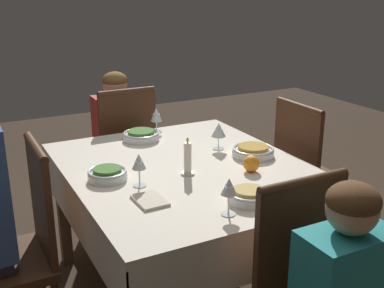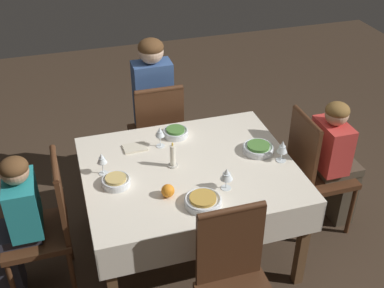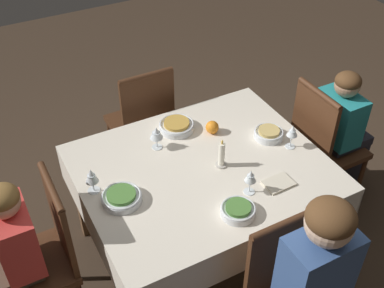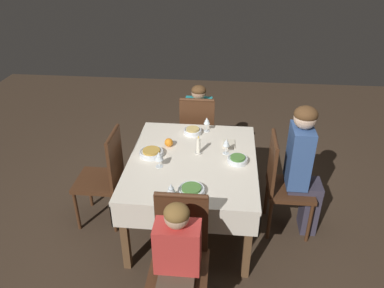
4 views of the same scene
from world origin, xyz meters
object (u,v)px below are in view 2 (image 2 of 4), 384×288
object	(u,v)px
candle_centerpiece	(173,157)
orange_fruit	(168,191)
chair_east	(46,222)
wine_glass_east	(102,159)
bowl_south	(175,132)
chair_south	(158,131)
chair_west	(314,168)
person_adult_denim	(152,102)
bowl_east	(116,181)
napkin_red_folded	(135,148)
wine_glass_west	(282,147)
wine_glass_south	(160,133)
bowl_west	(258,148)
bowl_north	(203,201)
chair_north	(236,284)
wine_glass_north	(227,175)
dining_table	(189,177)
person_child_teal	(16,223)
person_child_red	(336,159)

from	to	relation	value
candle_centerpiece	orange_fruit	world-z (taller)	candle_centerpiece
chair_east	wine_glass_east	world-z (taller)	chair_east
bowl_south	chair_south	bearing A→B (deg)	-84.47
chair_west	chair_east	bearing A→B (deg)	90.90
chair_south	person_adult_denim	xyz separation A→B (m)	(-0.00, -0.15, 0.19)
bowl_east	napkin_red_folded	xyz separation A→B (m)	(-0.19, -0.36, -0.02)
chair_west	wine_glass_west	bearing A→B (deg)	106.72
wine_glass_east	candle_centerpiece	size ratio (longest dim) A/B	0.84
person_adult_denim	bowl_east	xyz separation A→B (m)	(0.45, 1.01, 0.04)
chair_south	wine_glass_south	bearing A→B (deg)	79.78
chair_east	bowl_west	bearing A→B (deg)	92.82
wine_glass_east	bowl_north	xyz separation A→B (m)	(-0.51, 0.46, -0.08)
bowl_north	bowl_east	bearing A→B (deg)	-36.07
chair_north	wine_glass_north	xyz separation A→B (m)	(-0.13, -0.54, 0.31)
person_adult_denim	dining_table	bearing A→B (deg)	91.48
person_child_teal	candle_centerpiece	distance (m)	1.03
wine_glass_south	wine_glass_north	bearing A→B (deg)	115.77
dining_table	chair_east	world-z (taller)	chair_east
chair_west	wine_glass_west	distance (m)	0.46
bowl_north	bowl_south	bearing A→B (deg)	-93.23
person_child_teal	bowl_south	world-z (taller)	person_child_teal
person_child_red	bowl_west	xyz separation A→B (m)	(0.60, -0.04, 0.19)
chair_east	chair_west	world-z (taller)	same
dining_table	wine_glass_west	xyz separation A→B (m)	(-0.60, 0.10, 0.18)
dining_table	napkin_red_folded	world-z (taller)	napkin_red_folded
chair_south	bowl_north	distance (m)	1.21
bowl_west	wine_glass_south	bearing A→B (deg)	-22.40
bowl_north	bowl_west	bearing A→B (deg)	-141.75
person_adult_denim	wine_glass_north	xyz separation A→B (m)	(-0.18, 1.24, 0.12)
chair_south	wine_glass_west	distance (m)	1.15
chair_east	candle_centerpiece	xyz separation A→B (m)	(-0.83, -0.07, 0.27)
person_child_teal	wine_glass_west	size ratio (longest dim) A/B	6.74
dining_table	chair_east	xyz separation A→B (m)	(0.93, 0.03, -0.12)
bowl_south	orange_fruit	xyz separation A→B (m)	(0.22, 0.64, 0.01)
chair_west	wine_glass_east	bearing A→B (deg)	86.38
chair_east	chair_west	bearing A→B (deg)	90.90
wine_glass_east	orange_fruit	distance (m)	0.48
dining_table	person_child_teal	world-z (taller)	person_child_teal
person_adult_denim	napkin_red_folded	world-z (taller)	person_adult_denim
person_child_teal	bowl_west	bearing A→B (deg)	92.52
chair_west	person_adult_denim	distance (m)	1.37
bowl_west	wine_glass_north	bearing A→B (deg)	42.16
wine_glass_west	orange_fruit	size ratio (longest dim) A/B	1.90
chair_east	candle_centerpiece	world-z (taller)	chair_east
chair_west	chair_north	world-z (taller)	same
person_child_teal	napkin_red_folded	bearing A→B (deg)	113.28
napkin_red_folded	chair_south	bearing A→B (deg)	-118.10
wine_glass_north	candle_centerpiece	distance (m)	0.40
wine_glass_west	bowl_west	bearing A→B (deg)	-53.79
chair_south	person_adult_denim	distance (m)	0.24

